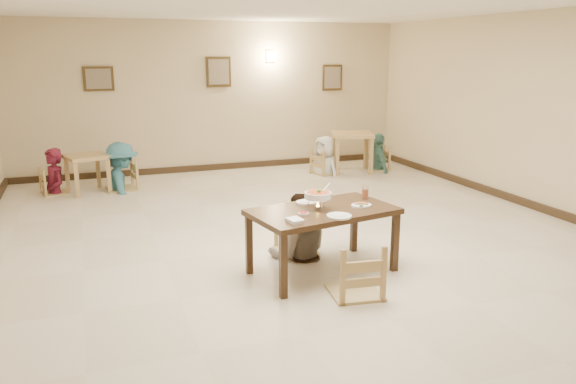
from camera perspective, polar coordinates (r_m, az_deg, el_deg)
name	(u,v)px	position (r m, az deg, el deg)	size (l,w,h in m)	color
floor	(304,244)	(7.20, 1.66, -5.29)	(10.00, 10.00, 0.00)	beige
wall_back	(214,97)	(11.63, -7.52, 9.54)	(10.00, 10.00, 0.00)	beige
wall_right	(561,115)	(9.12, 26.00, 7.07)	(10.00, 10.00, 0.00)	beige
baseboard_back	(217,167)	(11.79, -7.27, 2.54)	(8.00, 0.06, 0.12)	#302215
baseboard_right	(548,210)	(9.35, 24.93, -1.70)	(0.06, 10.00, 0.12)	#302215
picture_a	(99,79)	(11.29, -18.69, 10.85)	(0.55, 0.04, 0.45)	#3A2A13
picture_b	(219,72)	(11.58, -7.06, 12.02)	(0.50, 0.04, 0.60)	#3A2A13
picture_c	(332,78)	(12.39, 4.52, 11.51)	(0.45, 0.04, 0.55)	#3A2A13
wall_sconce	(271,56)	(11.87, -1.78, 13.61)	(0.16, 0.05, 0.22)	#FFD88C
main_table	(323,216)	(6.12, 3.56, -2.46)	(1.68, 1.14, 0.73)	#3A2514
chair_far	(296,213)	(6.75, 0.82, -2.11)	(0.48, 0.48, 1.01)	tan
chair_near	(356,244)	(5.62, 6.96, -5.28)	(0.50, 0.50, 1.07)	tan
main_diner	(299,193)	(6.56, 1.15, -0.13)	(0.76, 0.59, 1.55)	gray
curry_warmer	(318,195)	(6.05, 3.06, -0.35)	(0.33, 0.29, 0.26)	silver
rice_plate_far	(308,202)	(6.33, 2.09, -1.00)	(0.29, 0.29, 0.07)	white
rice_plate_near	(339,216)	(5.82, 5.21, -2.42)	(0.26, 0.26, 0.06)	white
fried_plate	(361,205)	(6.24, 7.46, -1.30)	(0.23, 0.23, 0.05)	white
chili_dish	(304,213)	(5.88, 1.60, -2.19)	(0.11, 0.11, 0.02)	white
napkin_cutlery	(295,220)	(5.63, 0.71, -2.88)	(0.18, 0.28, 0.03)	white
drink_glass	(365,193)	(6.56, 7.84, -0.08)	(0.08, 0.08, 0.15)	white
bg_table_left	(87,162)	(10.32, -19.76, 2.85)	(0.83, 0.83, 0.66)	tan
bg_table_right	(352,140)	(11.49, 6.54, 5.27)	(1.01, 1.01, 0.79)	tan
bg_chair_ll	(53,169)	(10.43, -22.77, 2.15)	(0.41, 0.41, 0.87)	tan
bg_chair_lr	(120,160)	(10.33, -16.69, 3.15)	(0.51, 0.51, 1.09)	tan
bg_chair_rl	(325,151)	(11.26, 3.77, 4.22)	(0.44, 0.44, 0.95)	tan
bg_chair_rr	(378,148)	(11.79, 9.15, 4.44)	(0.43, 0.43, 0.92)	tan
bg_diner_a	(51,148)	(10.37, -22.95, 4.10)	(0.58, 0.38, 1.59)	#5A1428
bg_diner_b	(119,142)	(10.27, -16.81, 4.86)	(1.10, 0.63, 1.71)	teal
bg_diner_c	(325,136)	(11.22, 3.80, 5.70)	(0.75, 0.49, 1.53)	silver
bg_diner_d	(379,133)	(11.75, 9.21, 5.91)	(0.89, 0.37, 1.53)	#518C80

